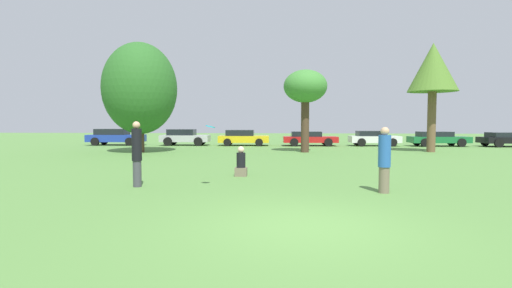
{
  "coord_description": "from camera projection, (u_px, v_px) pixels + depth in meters",
  "views": [
    {
      "loc": [
        -0.39,
        -6.91,
        1.89
      ],
      "look_at": [
        -1.19,
        4.08,
        1.27
      ],
      "focal_mm": 26.77,
      "sensor_mm": 36.0,
      "label": 1
    }
  ],
  "objects": [
    {
      "name": "ground_plane",
      "position": [
        305.0,
        226.0,
        6.96
      ],
      "size": [
        120.0,
        120.0,
        0.0
      ],
      "primitive_type": "plane",
      "color": "#54843D"
    },
    {
      "name": "person_thrower",
      "position": [
        137.0,
        153.0,
        11.15
      ],
      "size": [
        0.29,
        0.29,
        1.92
      ],
      "rotation": [
        0.0,
        0.0,
        -0.07
      ],
      "color": "#3F3F47",
      "rests_on": "ground"
    },
    {
      "name": "person_catcher",
      "position": [
        384.0,
        160.0,
        10.18
      ],
      "size": [
        0.33,
        0.33,
        1.77
      ],
      "rotation": [
        0.0,
        0.0,
        3.07
      ],
      "color": "#726651",
      "rests_on": "ground"
    },
    {
      "name": "frisbee",
      "position": [
        210.0,
        127.0,
        10.83
      ],
      "size": [
        0.27,
        0.27,
        0.1
      ],
      "color": "#19B2D8"
    },
    {
      "name": "bystander_sitting",
      "position": [
        241.0,
        164.0,
        13.4
      ],
      "size": [
        0.42,
        0.35,
        1.05
      ],
      "color": "#726651",
      "rests_on": "ground"
    },
    {
      "name": "tree_0",
      "position": [
        140.0,
        89.0,
        23.93
      ],
      "size": [
        4.6,
        4.6,
        6.89
      ],
      "color": "#473323",
      "rests_on": "ground"
    },
    {
      "name": "tree_1",
      "position": [
        305.0,
        88.0,
        24.0
      ],
      "size": [
        2.73,
        2.73,
        5.21
      ],
      "color": "#473323",
      "rests_on": "ground"
    },
    {
      "name": "tree_2",
      "position": [
        433.0,
        69.0,
        24.13
      ],
      "size": [
        3.06,
        3.06,
        6.92
      ],
      "color": "brown",
      "rests_on": "ground"
    },
    {
      "name": "parked_car_blue",
      "position": [
        115.0,
        137.0,
        31.81
      ],
      "size": [
        4.64,
        2.03,
        1.36
      ],
      "rotation": [
        0.0,
        0.0,
        0.04
      ],
      "color": "#1E389E",
      "rests_on": "ground"
    },
    {
      "name": "parked_car_silver",
      "position": [
        184.0,
        137.0,
        31.54
      ],
      "size": [
        4.03,
        2.05,
        1.33
      ],
      "rotation": [
        0.0,
        0.0,
        0.04
      ],
      "color": "#B2B2B7",
      "rests_on": "ground"
    },
    {
      "name": "parked_car_yellow",
      "position": [
        243.0,
        137.0,
        31.19
      ],
      "size": [
        4.15,
        2.02,
        1.28
      ],
      "rotation": [
        0.0,
        0.0,
        0.04
      ],
      "color": "gold",
      "rests_on": "ground"
    },
    {
      "name": "parked_car_red",
      "position": [
        309.0,
        138.0,
        30.9
      ],
      "size": [
        4.39,
        2.02,
        1.16
      ],
      "rotation": [
        0.0,
        0.0,
        0.04
      ],
      "color": "red",
      "rests_on": "ground"
    },
    {
      "name": "parked_car_white",
      "position": [
        373.0,
        138.0,
        30.77
      ],
      "size": [
        3.99,
        1.95,
        1.22
      ],
      "rotation": [
        0.0,
        0.0,
        0.04
      ],
      "color": "silver",
      "rests_on": "ground"
    },
    {
      "name": "parked_car_green",
      "position": [
        438.0,
        138.0,
        30.35
      ],
      "size": [
        4.56,
        2.02,
        1.17
      ],
      "rotation": [
        0.0,
        0.0,
        0.04
      ],
      "color": "#196633",
      "rests_on": "ground"
    },
    {
      "name": "parked_car_black",
      "position": [
        508.0,
        139.0,
        29.72
      ],
      "size": [
        4.18,
        2.16,
        1.12
      ],
      "rotation": [
        0.0,
        0.0,
        0.04
      ],
      "color": "black",
      "rests_on": "ground"
    }
  ]
}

